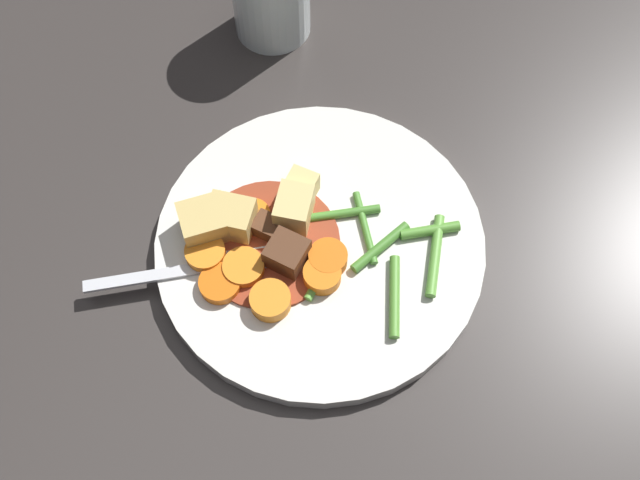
% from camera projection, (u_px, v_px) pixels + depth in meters
% --- Properties ---
extents(ground_plane, '(3.00, 3.00, 0.00)m').
position_uv_depth(ground_plane, '(320.00, 248.00, 0.64)').
color(ground_plane, '#383330').
extents(dinner_plate, '(0.28, 0.28, 0.02)m').
position_uv_depth(dinner_plate, '(320.00, 244.00, 0.63)').
color(dinner_plate, white).
rests_on(dinner_plate, ground_plane).
extents(stew_sauce, '(0.12, 0.12, 0.00)m').
position_uv_depth(stew_sauce, '(269.00, 243.00, 0.62)').
color(stew_sauce, '#93381E').
rests_on(stew_sauce, dinner_plate).
extents(carrot_slice_0, '(0.05, 0.05, 0.01)m').
position_uv_depth(carrot_slice_0, '(244.00, 268.00, 0.60)').
color(carrot_slice_0, orange).
rests_on(carrot_slice_0, dinner_plate).
extents(carrot_slice_1, '(0.04, 0.04, 0.01)m').
position_uv_depth(carrot_slice_1, '(253.00, 215.00, 0.63)').
color(carrot_slice_1, orange).
rests_on(carrot_slice_1, dinner_plate).
extents(carrot_slice_2, '(0.04, 0.04, 0.01)m').
position_uv_depth(carrot_slice_2, '(270.00, 300.00, 0.59)').
color(carrot_slice_2, orange).
rests_on(carrot_slice_2, dinner_plate).
extents(carrot_slice_3, '(0.04, 0.04, 0.01)m').
position_uv_depth(carrot_slice_3, '(328.00, 258.00, 0.61)').
color(carrot_slice_3, orange).
rests_on(carrot_slice_3, dinner_plate).
extents(carrot_slice_4, '(0.05, 0.05, 0.01)m').
position_uv_depth(carrot_slice_4, '(220.00, 284.00, 0.60)').
color(carrot_slice_4, orange).
rests_on(carrot_slice_4, dinner_plate).
extents(carrot_slice_5, '(0.04, 0.04, 0.01)m').
position_uv_depth(carrot_slice_5, '(322.00, 275.00, 0.60)').
color(carrot_slice_5, orange).
rests_on(carrot_slice_5, dinner_plate).
extents(carrot_slice_6, '(0.04, 0.04, 0.01)m').
position_uv_depth(carrot_slice_6, '(205.00, 253.00, 0.61)').
color(carrot_slice_6, orange).
rests_on(carrot_slice_6, dinner_plate).
extents(potato_chunk_0, '(0.03, 0.04, 0.02)m').
position_uv_depth(potato_chunk_0, '(300.00, 190.00, 0.63)').
color(potato_chunk_0, '#E5CC7A').
rests_on(potato_chunk_0, dinner_plate).
extents(potato_chunk_1, '(0.03, 0.04, 0.03)m').
position_uv_depth(potato_chunk_1, '(294.00, 209.00, 0.62)').
color(potato_chunk_1, '#E5CC7A').
rests_on(potato_chunk_1, dinner_plate).
extents(potato_chunk_2, '(0.05, 0.05, 0.03)m').
position_uv_depth(potato_chunk_2, '(205.00, 222.00, 0.61)').
color(potato_chunk_2, '#DBBC6B').
rests_on(potato_chunk_2, dinner_plate).
extents(potato_chunk_3, '(0.04, 0.03, 0.03)m').
position_uv_depth(potato_chunk_3, '(231.00, 218.00, 0.61)').
color(potato_chunk_3, '#DBBC6B').
rests_on(potato_chunk_3, dinner_plate).
extents(meat_chunk_0, '(0.03, 0.03, 0.02)m').
position_uv_depth(meat_chunk_0, '(268.00, 224.00, 0.62)').
color(meat_chunk_0, '#56331E').
rests_on(meat_chunk_0, dinner_plate).
extents(meat_chunk_1, '(0.04, 0.04, 0.03)m').
position_uv_depth(meat_chunk_1, '(287.00, 254.00, 0.60)').
color(meat_chunk_1, '#56331E').
rests_on(meat_chunk_1, dinner_plate).
extents(green_bean_0, '(0.06, 0.03, 0.01)m').
position_uv_depth(green_bean_0, '(343.00, 213.00, 0.63)').
color(green_bean_0, '#4C8E33').
rests_on(green_bean_0, dinner_plate).
extents(green_bean_1, '(0.01, 0.07, 0.01)m').
position_uv_depth(green_bean_1, '(435.00, 258.00, 0.61)').
color(green_bean_1, '#66AD42').
rests_on(green_bean_1, dinner_plate).
extents(green_bean_2, '(0.02, 0.07, 0.01)m').
position_uv_depth(green_bean_2, '(394.00, 296.00, 0.59)').
color(green_bean_2, '#599E38').
rests_on(green_bean_2, dinner_plate).
extents(green_bean_3, '(0.05, 0.03, 0.01)m').
position_uv_depth(green_bean_3, '(430.00, 230.00, 0.62)').
color(green_bean_3, '#599E38').
rests_on(green_bean_3, dinner_plate).
extents(green_bean_4, '(0.04, 0.05, 0.01)m').
position_uv_depth(green_bean_4, '(381.00, 246.00, 0.61)').
color(green_bean_4, '#4C8E33').
rests_on(green_bean_4, dinner_plate).
extents(green_bean_5, '(0.03, 0.07, 0.01)m').
position_uv_depth(green_bean_5, '(365.00, 228.00, 0.62)').
color(green_bean_5, '#4C8E33').
rests_on(green_bean_5, dinner_plate).
extents(green_bean_6, '(0.02, 0.06, 0.01)m').
position_uv_depth(green_bean_6, '(324.00, 271.00, 0.60)').
color(green_bean_6, '#66AD42').
rests_on(green_bean_6, dinner_plate).
extents(fork, '(0.17, 0.08, 0.00)m').
position_uv_depth(fork, '(199.00, 268.00, 0.61)').
color(fork, silver).
rests_on(fork, dinner_plate).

